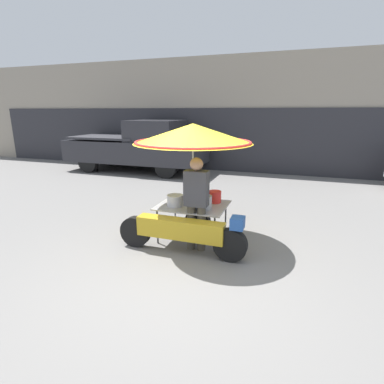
# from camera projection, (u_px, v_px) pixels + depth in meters

# --- Properties ---
(ground_plane) EXTENTS (36.00, 36.00, 0.00)m
(ground_plane) POSITION_uv_depth(u_px,v_px,m) (179.00, 271.00, 4.42)
(ground_plane) COLOR slate
(shopfront_building) EXTENTS (28.00, 2.06, 4.28)m
(shopfront_building) POSITION_uv_depth(u_px,v_px,m) (259.00, 115.00, 11.91)
(shopfront_building) COLOR gray
(shopfront_building) RESTS_ON ground
(vendor_motorcycle_cart) EXTENTS (2.20, 2.05, 2.08)m
(vendor_motorcycle_cart) POSITION_uv_depth(u_px,v_px,m) (192.00, 149.00, 5.08)
(vendor_motorcycle_cart) COLOR black
(vendor_motorcycle_cart) RESTS_ON ground
(vendor_person) EXTENTS (0.38, 0.22, 1.58)m
(vendor_person) POSITION_uv_depth(u_px,v_px,m) (196.00, 200.00, 4.90)
(vendor_person) COLOR #4C473D
(vendor_person) RESTS_ON ground
(pickup_truck) EXTENTS (5.42, 1.90, 1.96)m
(pickup_truck) POSITION_uv_depth(u_px,v_px,m) (139.00, 147.00, 11.50)
(pickup_truck) COLOR black
(pickup_truck) RESTS_ON ground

